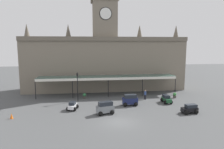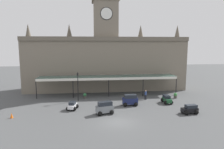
# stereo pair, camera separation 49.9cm
# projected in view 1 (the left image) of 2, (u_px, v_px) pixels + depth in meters

# --- Properties ---
(ground_plane) EXTENTS (140.00, 140.00, 0.00)m
(ground_plane) POSITION_uv_depth(u_px,v_px,m) (119.00, 122.00, 25.62)
(ground_plane) COLOR #494B4C
(station_building) EXTENTS (33.03, 6.63, 19.18)m
(station_building) POSITION_uv_depth(u_px,v_px,m) (105.00, 60.00, 43.73)
(station_building) COLOR slate
(station_building) RESTS_ON ground
(entrance_canopy) EXTENTS (25.78, 3.26, 3.66)m
(entrance_canopy) POSITION_uv_depth(u_px,v_px,m) (107.00, 77.00, 38.71)
(entrance_canopy) COLOR #38564C
(entrance_canopy) RESTS_ON ground
(car_white_sedan) EXTENTS (1.79, 2.19, 1.19)m
(car_white_sedan) POSITION_uv_depth(u_px,v_px,m) (73.00, 106.00, 30.50)
(car_white_sedan) COLOR silver
(car_white_sedan) RESTS_ON ground
(car_black_estate) EXTENTS (2.32, 1.67, 1.27)m
(car_black_estate) POSITION_uv_depth(u_px,v_px,m) (190.00, 109.00, 28.91)
(car_black_estate) COLOR black
(car_black_estate) RESTS_ON ground
(car_navy_van) EXTENTS (2.41, 1.61, 1.77)m
(car_navy_van) POSITION_uv_depth(u_px,v_px,m) (130.00, 100.00, 32.54)
(car_navy_van) COLOR #19214C
(car_navy_van) RESTS_ON ground
(car_grey_van) EXTENTS (2.56, 1.99, 1.77)m
(car_grey_van) POSITION_uv_depth(u_px,v_px,m) (105.00, 108.00, 28.50)
(car_grey_van) COLOR slate
(car_grey_van) RESTS_ON ground
(car_green_estate) EXTENTS (1.54, 2.25, 1.27)m
(car_green_estate) POSITION_uv_depth(u_px,v_px,m) (166.00, 99.00, 34.09)
(car_green_estate) COLOR #1E512D
(car_green_estate) RESTS_ON ground
(pedestrian_crossing_forecourt) EXTENTS (0.34, 0.34, 1.67)m
(pedestrian_crossing_forecourt) POSITION_uv_depth(u_px,v_px,m) (145.00, 94.00, 36.15)
(pedestrian_crossing_forecourt) COLOR black
(pedestrian_crossing_forecourt) RESTS_ON ground
(victorian_lamppost) EXTENTS (0.30, 0.30, 4.93)m
(victorian_lamppost) POSITION_uv_depth(u_px,v_px,m) (78.00, 83.00, 34.76)
(victorian_lamppost) COLOR black
(victorian_lamppost) RESTS_ON ground
(traffic_cone) EXTENTS (0.40, 0.40, 0.69)m
(traffic_cone) POSITION_uv_depth(u_px,v_px,m) (11.00, 116.00, 26.81)
(traffic_cone) COLOR orange
(traffic_cone) RESTS_ON ground
(planter_forecourt_centre) EXTENTS (0.60, 0.60, 0.96)m
(planter_forecourt_centre) POSITION_uv_depth(u_px,v_px,m) (84.00, 96.00, 36.77)
(planter_forecourt_centre) COLOR #47423D
(planter_forecourt_centre) RESTS_ON ground
(planter_near_kerb) EXTENTS (0.60, 0.60, 0.96)m
(planter_near_kerb) POSITION_uv_depth(u_px,v_px,m) (175.00, 95.00, 37.20)
(planter_near_kerb) COLOR #47423D
(planter_near_kerb) RESTS_ON ground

